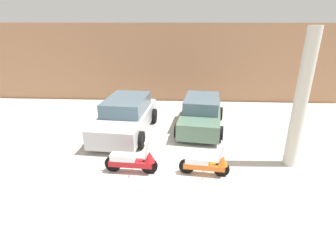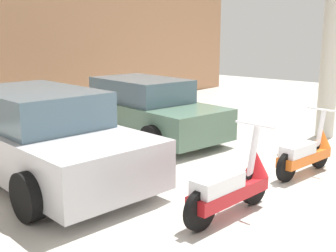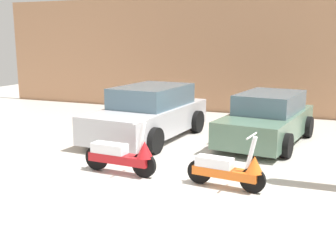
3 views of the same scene
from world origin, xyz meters
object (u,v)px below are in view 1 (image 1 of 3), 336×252
object	(u,v)px
car_rear_left	(126,117)
car_rear_center	(201,113)
scooter_front_right	(206,164)
support_column_side	(301,102)
scooter_front_left	(133,161)

from	to	relation	value
car_rear_left	car_rear_center	xyz separation A→B (m)	(3.00, 0.69, -0.06)
scooter_front_right	support_column_side	distance (m)	3.22
scooter_front_left	car_rear_left	bearing A→B (deg)	108.44
scooter_front_left	car_rear_center	distance (m)	4.29
scooter_front_right	car_rear_center	world-z (taller)	car_rear_center
scooter_front_left	scooter_front_right	size ratio (longest dim) A/B	1.09
support_column_side	scooter_front_right	bearing A→B (deg)	-164.03
car_rear_left	support_column_side	world-z (taller)	support_column_side
scooter_front_left	support_column_side	bearing A→B (deg)	12.21
scooter_front_left	support_column_side	xyz separation A→B (m)	(4.77, 0.74, 1.65)
scooter_front_left	car_rear_center	xyz separation A→B (m)	(2.19, 3.68, 0.21)
car_rear_left	car_rear_center	bearing A→B (deg)	107.50
scooter_front_left	car_rear_center	size ratio (longest dim) A/B	0.41
car_rear_left	support_column_side	xyz separation A→B (m)	(5.58, -2.24, 1.38)
scooter_front_right	car_rear_center	size ratio (longest dim) A/B	0.38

